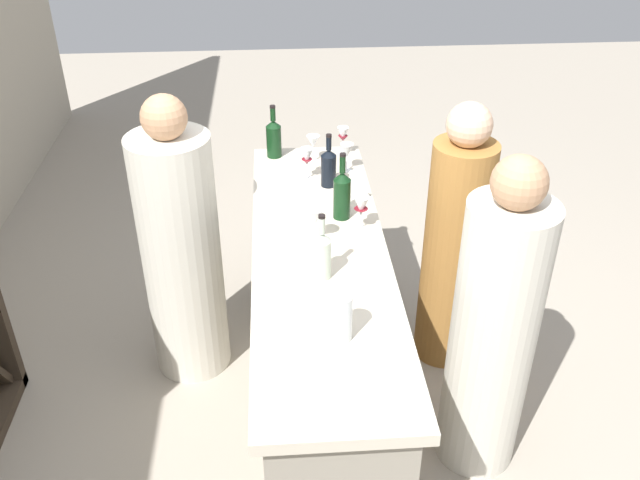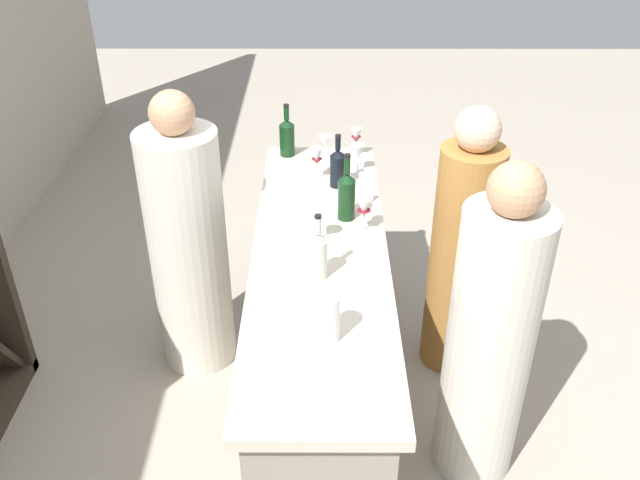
# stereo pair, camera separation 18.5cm
# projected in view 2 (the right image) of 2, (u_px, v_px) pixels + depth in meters

# --- Properties ---
(ground_plane) EXTENTS (12.00, 12.00, 0.00)m
(ground_plane) POSITION_uv_depth(u_px,v_px,m) (320.00, 401.00, 3.44)
(ground_plane) COLOR #9E9384
(bar_counter) EXTENTS (2.12, 0.59, 0.91)m
(bar_counter) POSITION_uv_depth(u_px,v_px,m) (320.00, 330.00, 3.19)
(bar_counter) COLOR gray
(bar_counter) RESTS_ON ground
(wine_bottle_leftmost_clear_pale) EXTENTS (0.08, 0.08, 0.29)m
(wine_bottle_leftmost_clear_pale) POSITION_uv_depth(u_px,v_px,m) (318.00, 254.00, 2.73)
(wine_bottle_leftmost_clear_pale) COLOR #B7C6B2
(wine_bottle_leftmost_clear_pale) RESTS_ON bar_counter
(wine_bottle_second_left_dark_green) EXTENTS (0.08, 0.08, 0.32)m
(wine_bottle_second_left_dark_green) POSITION_uv_depth(u_px,v_px,m) (347.00, 195.00, 3.12)
(wine_bottle_second_left_dark_green) COLOR black
(wine_bottle_second_left_dark_green) RESTS_ON bar_counter
(wine_bottle_center_near_black) EXTENTS (0.08, 0.08, 0.28)m
(wine_bottle_center_near_black) POSITION_uv_depth(u_px,v_px,m) (338.00, 167.00, 3.40)
(wine_bottle_center_near_black) COLOR black
(wine_bottle_center_near_black) RESTS_ON bar_counter
(wine_bottle_second_right_dark_green) EXTENTS (0.08, 0.08, 0.29)m
(wine_bottle_second_right_dark_green) POSITION_uv_depth(u_px,v_px,m) (287.00, 136.00, 3.71)
(wine_bottle_second_right_dark_green) COLOR black
(wine_bottle_second_right_dark_green) RESTS_ON bar_counter
(wine_glass_near_left) EXTENTS (0.07, 0.07, 0.17)m
(wine_glass_near_left) POSITION_uv_depth(u_px,v_px,m) (364.00, 208.00, 3.02)
(wine_glass_near_left) COLOR white
(wine_glass_near_left) RESTS_ON bar_counter
(wine_glass_near_center) EXTENTS (0.07, 0.07, 0.15)m
(wine_glass_near_center) POSITION_uv_depth(u_px,v_px,m) (358.00, 153.00, 3.53)
(wine_glass_near_center) COLOR white
(wine_glass_near_center) RESTS_ON bar_counter
(wine_glass_near_right) EXTENTS (0.06, 0.06, 0.16)m
(wine_glass_near_right) POSITION_uv_depth(u_px,v_px,m) (356.00, 137.00, 3.69)
(wine_glass_near_right) COLOR white
(wine_glass_near_right) RESTS_ON bar_counter
(wine_glass_far_left) EXTENTS (0.07, 0.07, 0.15)m
(wine_glass_far_left) POSITION_uv_depth(u_px,v_px,m) (325.00, 143.00, 3.63)
(wine_glass_far_left) COLOR white
(wine_glass_far_left) RESTS_ON bar_counter
(wine_glass_far_center) EXTENTS (0.08, 0.08, 0.17)m
(wine_glass_far_center) POSITION_uv_depth(u_px,v_px,m) (316.00, 217.00, 2.95)
(wine_glass_far_center) COLOR white
(wine_glass_far_center) RESTS_ON bar_counter
(wine_glass_far_right) EXTENTS (0.06, 0.06, 0.17)m
(wine_glass_far_right) POSITION_uv_depth(u_px,v_px,m) (317.00, 158.00, 3.46)
(wine_glass_far_right) COLOR white
(wine_glass_far_right) RESTS_ON bar_counter
(water_pitcher) EXTENTS (0.09, 0.09, 0.19)m
(water_pitcher) POSITION_uv_depth(u_px,v_px,m) (328.00, 318.00, 2.41)
(water_pitcher) COLOR silver
(water_pitcher) RESTS_ON bar_counter
(person_left_guest) EXTENTS (0.46, 0.46, 1.50)m
(person_left_guest) POSITION_uv_depth(u_px,v_px,m) (489.00, 343.00, 2.77)
(person_left_guest) COLOR beige
(person_left_guest) RESTS_ON ground
(person_center_guest) EXTENTS (0.38, 0.38, 1.43)m
(person_center_guest) POSITION_uv_depth(u_px,v_px,m) (461.00, 253.00, 3.37)
(person_center_guest) COLOR #9E6B33
(person_center_guest) RESTS_ON ground
(person_server_behind) EXTENTS (0.48, 0.48, 1.50)m
(person_server_behind) POSITION_uv_depth(u_px,v_px,m) (188.00, 248.00, 3.38)
(person_server_behind) COLOR beige
(person_server_behind) RESTS_ON ground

